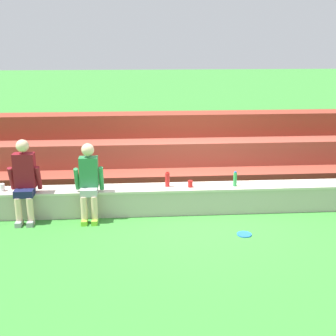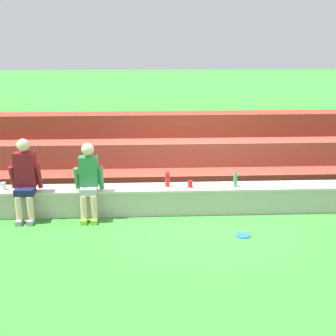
% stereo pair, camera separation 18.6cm
% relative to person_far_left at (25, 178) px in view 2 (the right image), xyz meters
% --- Properties ---
extents(ground_plane, '(80.00, 80.00, 0.00)m').
position_rel_person_far_left_xyz_m(ground_plane, '(2.95, -0.01, -0.75)').
color(ground_plane, '#388433').
extents(stone_seating_wall, '(7.86, 0.49, 0.48)m').
position_rel_person_far_left_xyz_m(stone_seating_wall, '(2.95, 0.21, -0.49)').
color(stone_seating_wall, '#B7AF9E').
rests_on(stone_seating_wall, ground).
extents(brick_bleachers, '(9.32, 1.79, 1.47)m').
position_rel_person_far_left_xyz_m(brick_bleachers, '(2.95, 1.86, -0.18)').
color(brick_bleachers, brown).
rests_on(brick_bleachers, ground).
extents(person_far_left, '(0.53, 0.51, 1.41)m').
position_rel_person_far_left_xyz_m(person_far_left, '(0.00, 0.00, 0.00)').
color(person_far_left, beige).
rests_on(person_far_left, ground).
extents(person_left_of_center, '(0.49, 0.48, 1.33)m').
position_rel_person_far_left_xyz_m(person_left_of_center, '(1.08, -0.04, -0.04)').
color(person_left_of_center, beige).
rests_on(person_left_of_center, ground).
extents(water_bottle_center_gap, '(0.08, 0.08, 0.27)m').
position_rel_person_far_left_xyz_m(water_bottle_center_gap, '(2.43, 0.23, -0.14)').
color(water_bottle_center_gap, red).
rests_on(water_bottle_center_gap, stone_seating_wall).
extents(water_bottle_mid_right, '(0.07, 0.07, 0.27)m').
position_rel_person_far_left_xyz_m(water_bottle_mid_right, '(3.63, 0.15, -0.14)').
color(water_bottle_mid_right, green).
rests_on(water_bottle_mid_right, stone_seating_wall).
extents(plastic_cup_middle, '(0.09, 0.09, 0.13)m').
position_rel_person_far_left_xyz_m(plastic_cup_middle, '(-0.44, 0.20, -0.21)').
color(plastic_cup_middle, white).
rests_on(plastic_cup_middle, stone_seating_wall).
extents(plastic_cup_right_end, '(0.08, 0.08, 0.12)m').
position_rel_person_far_left_xyz_m(plastic_cup_right_end, '(2.83, 0.16, -0.21)').
color(plastic_cup_right_end, red).
rests_on(plastic_cup_right_end, stone_seating_wall).
extents(frisbee, '(0.23, 0.23, 0.02)m').
position_rel_person_far_left_xyz_m(frisbee, '(3.58, -0.88, -0.74)').
color(frisbee, blue).
rests_on(frisbee, ground).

